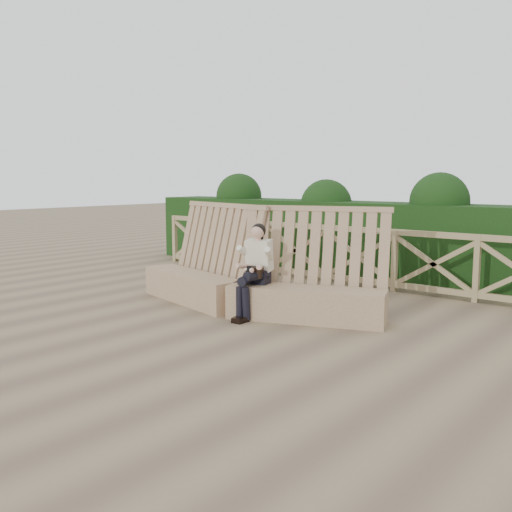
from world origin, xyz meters
The scene contains 5 objects.
ground centered at (0.00, 0.00, 0.00)m, with size 60.00×60.00×0.00m, color brown.
bench centered at (-0.31, 0.74, 0.40)m, with size 4.35×1.51×1.61m.
woman centered at (0.04, 0.49, 0.74)m, with size 0.44×0.81×1.34m.
guardrail centered at (0.00, 3.50, 0.55)m, with size 10.10×0.09×1.10m.
hedge centered at (0.00, 4.70, 0.75)m, with size 12.00×1.20×1.50m, color black.
Camera 1 is at (5.21, -5.69, 1.99)m, focal length 40.00 mm.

